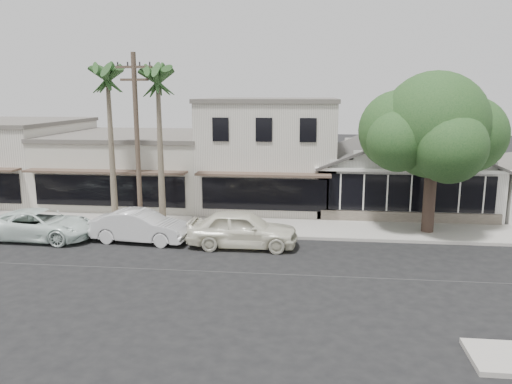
# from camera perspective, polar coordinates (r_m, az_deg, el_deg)

# --- Properties ---
(ground) EXTENTS (140.00, 140.00, 0.00)m
(ground) POSITION_cam_1_polar(r_m,az_deg,el_deg) (20.01, 7.12, -9.51)
(ground) COLOR black
(ground) RESTS_ON ground
(sidewalk_north) EXTENTS (90.00, 3.50, 0.15)m
(sidewalk_north) POSITION_cam_1_polar(r_m,az_deg,el_deg) (27.51, -9.93, -3.65)
(sidewalk_north) COLOR #9E9991
(sidewalk_north) RESTS_ON ground
(corner_shop) EXTENTS (10.40, 8.60, 5.10)m
(corner_shop) POSITION_cam_1_polar(r_m,az_deg,el_deg) (31.95, 16.07, 2.80)
(corner_shop) COLOR white
(corner_shop) RESTS_ON ground
(row_building_near) EXTENTS (8.00, 10.00, 6.50)m
(row_building_near) POSITION_cam_1_polar(r_m,az_deg,el_deg) (32.56, 1.77, 4.51)
(row_building_near) COLOR beige
(row_building_near) RESTS_ON ground
(row_building_midnear) EXTENTS (10.00, 10.00, 4.20)m
(row_building_midnear) POSITION_cam_1_polar(r_m,az_deg,el_deg) (34.63, -13.27, 2.70)
(row_building_midnear) COLOR #B8B2A5
(row_building_midnear) RESTS_ON ground
(utility_pole) EXTENTS (1.80, 0.24, 9.00)m
(utility_pole) POSITION_cam_1_polar(r_m,az_deg,el_deg) (25.55, -13.43, 5.83)
(utility_pole) COLOR brown
(utility_pole) RESTS_ON ground
(car_0) EXTENTS (5.12, 2.08, 1.74)m
(car_0) POSITION_cam_1_polar(r_m,az_deg,el_deg) (23.21, -1.56, -4.23)
(car_0) COLOR silver
(car_0) RESTS_ON ground
(car_1) EXTENTS (4.81, 2.07, 1.54)m
(car_1) POSITION_cam_1_polar(r_m,az_deg,el_deg) (24.67, -13.07, -3.83)
(car_1) COLOR silver
(car_1) RESTS_ON ground
(car_2) EXTENTS (5.41, 2.66, 1.48)m
(car_2) POSITION_cam_1_polar(r_m,az_deg,el_deg) (26.60, -23.42, -3.46)
(car_2) COLOR white
(car_2) RESTS_ON ground
(shade_tree) EXTENTS (7.34, 6.64, 8.15)m
(shade_tree) POSITION_cam_1_polar(r_m,az_deg,el_deg) (26.28, 19.44, 6.90)
(shade_tree) COLOR #433128
(shade_tree) RESTS_ON ground
(palm_east) EXTENTS (2.92, 2.92, 8.82)m
(palm_east) POSITION_cam_1_polar(r_m,az_deg,el_deg) (25.63, -11.16, 12.23)
(palm_east) COLOR #726651
(palm_east) RESTS_ON ground
(palm_mid) EXTENTS (3.18, 3.18, 8.99)m
(palm_mid) POSITION_cam_1_polar(r_m,az_deg,el_deg) (27.63, -16.60, 12.21)
(palm_mid) COLOR #726651
(palm_mid) RESTS_ON ground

